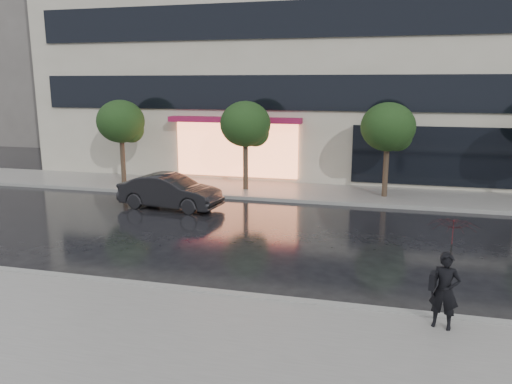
% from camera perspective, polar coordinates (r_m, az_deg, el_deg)
% --- Properties ---
extents(ground, '(120.00, 120.00, 0.00)m').
position_cam_1_polar(ground, '(12.28, -0.15, -10.34)').
color(ground, black).
rests_on(ground, ground).
extents(sidewalk_near, '(60.00, 4.50, 0.12)m').
position_cam_1_polar(sidewalk_near, '(9.46, -5.32, -17.33)').
color(sidewalk_near, slate).
rests_on(sidewalk_near, ground).
extents(sidewalk_far, '(60.00, 3.50, 0.12)m').
position_cam_1_polar(sidewalk_far, '(21.91, 6.57, -0.06)').
color(sidewalk_far, slate).
rests_on(sidewalk_far, ground).
extents(curb_near, '(60.00, 0.25, 0.14)m').
position_cam_1_polar(curb_near, '(11.37, -1.44, -11.89)').
color(curb_near, gray).
rests_on(curb_near, ground).
extents(curb_far, '(60.00, 0.25, 0.14)m').
position_cam_1_polar(curb_far, '(20.22, 5.89, -1.06)').
color(curb_far, gray).
rests_on(curb_far, ground).
extents(office_building, '(30.00, 12.76, 18.00)m').
position_cam_1_polar(office_building, '(29.39, 9.24, 20.54)').
color(office_building, beige).
rests_on(office_building, ground).
extents(bg_building_left, '(14.00, 10.00, 12.00)m').
position_cam_1_polar(bg_building_left, '(48.16, -26.16, 12.62)').
color(bg_building_left, '#59544F').
rests_on(bg_building_left, ground).
extents(tree_far_west, '(2.20, 2.20, 3.99)m').
position_cam_1_polar(tree_far_west, '(24.14, -15.04, 7.62)').
color(tree_far_west, '#33261C').
rests_on(tree_far_west, ground).
extents(tree_mid_west, '(2.20, 2.20, 3.99)m').
position_cam_1_polar(tree_mid_west, '(21.85, -1.05, 7.58)').
color(tree_mid_west, '#33261C').
rests_on(tree_mid_west, ground).
extents(tree_mid_east, '(2.20, 2.20, 3.99)m').
position_cam_1_polar(tree_mid_east, '(21.08, 15.01, 6.99)').
color(tree_mid_east, '#33261C').
rests_on(tree_mid_east, ground).
extents(parked_car, '(4.13, 1.86, 1.32)m').
position_cam_1_polar(parked_car, '(19.44, -9.79, 0.06)').
color(parked_car, black).
rests_on(parked_car, ground).
extents(pedestrian_with_umbrella, '(1.11, 1.13, 2.19)m').
position_cam_1_polar(pedestrian_with_umbrella, '(10.06, 21.26, -6.81)').
color(pedestrian_with_umbrella, black).
rests_on(pedestrian_with_umbrella, sidewalk_near).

